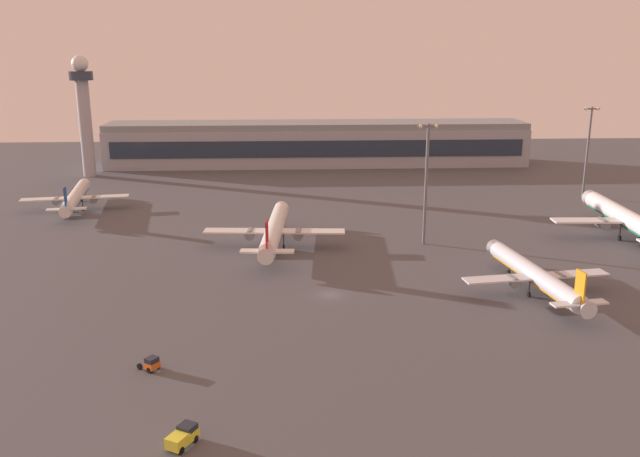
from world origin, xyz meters
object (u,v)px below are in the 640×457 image
airplane_taxiway_distant (275,230)px  airplane_near_gate (75,197)px  maintenance_van (183,437)px  apron_light_central (588,147)px  apron_light_west (426,177)px  control_tower (84,108)px  pushback_tug (151,364)px  airplane_terminal_side (535,275)px  airplane_mid_apron (628,220)px

airplane_taxiway_distant → airplane_near_gate: airplane_taxiway_distant is taller
airplane_taxiway_distant → maintenance_van: size_ratio=9.12×
apron_light_central → apron_light_west: apron_light_west is taller
control_tower → maintenance_van: bearing=-71.2°
control_tower → pushback_tug: (50.16, -149.76, -22.90)m
apron_light_central → apron_light_west: 74.66m
airplane_terminal_side → airplane_taxiway_distant: bearing=139.3°
airplane_terminal_side → apron_light_central: bearing=53.3°
maintenance_van → pushback_tug: (-7.26, 19.03, -0.11)m
airplane_near_gate → apron_light_central: apron_light_central is taller
airplane_terminal_side → airplane_near_gate: size_ratio=0.97×
control_tower → pushback_tug: 159.59m
control_tower → airplane_taxiway_distant: (66.98, -89.95, -19.93)m
control_tower → airplane_terminal_side: control_tower is taller
airplane_near_gate → pushback_tug: (39.84, -98.71, -2.58)m
airplane_taxiway_distant → apron_light_central: bearing=30.9°
apron_light_west → airplane_taxiway_distant: bearing=-178.9°
airplane_near_gate → airplane_mid_apron: bearing=-22.7°
control_tower → airplane_near_gate: 55.91m
apron_light_central → apron_light_west: (-58.51, -46.37, 0.35)m
pushback_tug → apron_light_central: size_ratio=0.13×
airplane_terminal_side → pushback_tug: size_ratio=10.26×
airplane_mid_apron → apron_light_west: 51.33m
airplane_terminal_side → airplane_taxiway_distant: size_ratio=0.87×
pushback_tug → airplane_terminal_side: bearing=149.3°
control_tower → apron_light_west: (101.84, -89.26, -8.04)m
airplane_mid_apron → pushback_tug: size_ratio=13.24×
maintenance_van → apron_light_central: apron_light_central is taller
airplane_terminal_side → apron_light_west: bearing=106.1°
airplane_mid_apron → pushback_tug: airplane_mid_apron is taller
maintenance_van → apron_light_central: (102.93, 125.90, 14.40)m
control_tower → apron_light_west: 135.66m
airplane_mid_apron → maintenance_van: 125.22m
airplane_taxiway_distant → maintenance_van: bearing=-92.7°
airplane_mid_apron → airplane_near_gate: (-141.51, 35.54, -0.90)m
airplane_mid_apron → airplane_near_gate: 145.90m
airplane_terminal_side → apron_light_west: (-14.38, 32.81, 12.41)m
airplane_taxiway_distant → airplane_near_gate: 68.73m
airplane_terminal_side → apron_light_central: size_ratio=1.32×
airplane_near_gate → apron_light_west: (91.53, -38.21, 12.28)m
airplane_near_gate → pushback_tug: size_ratio=10.62×
pushback_tug → airplane_near_gate: bearing=-121.5°
airplane_taxiway_distant → control_tower: bearing=130.9°
airplane_terminal_side → maintenance_van: airplane_terminal_side is taller
airplane_near_gate → pushback_tug: bearing=-76.6°
airplane_near_gate → apron_light_west: 99.94m
airplane_mid_apron → apron_light_west: apron_light_west is taller
airplane_terminal_side → airplane_mid_apron: size_ratio=0.77×
pushback_tug → apron_light_central: bearing=170.7°
airplane_taxiway_distant → pushback_tug: bearing=-101.5°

